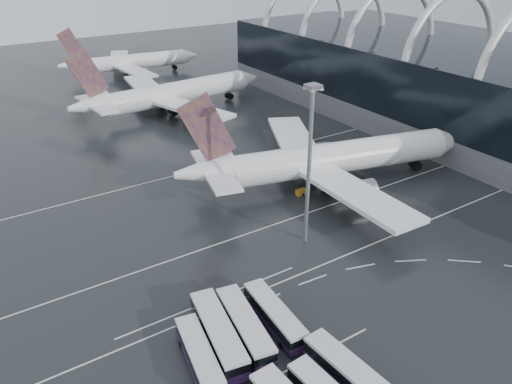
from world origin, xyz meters
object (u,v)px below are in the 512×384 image
gse_cart_belly_a (336,168)px  gse_cart_belly_b (328,146)px  airliner_main (326,160)px  bus_row_near_c (245,326)px  bus_row_near_d (275,315)px  floodlight_mast (310,148)px  bus_row_near_b (218,334)px  bus_row_far_c (352,376)px  bus_row_near_a (199,356)px  gse_cart_belly_c (301,192)px  gse_cart_belly_d (365,162)px  airliner_gate_b (170,95)px  airliner_gate_c (129,62)px

gse_cart_belly_a → gse_cart_belly_b: (6.43, 10.35, 0.06)m
airliner_main → bus_row_near_c: size_ratio=4.63×
bus_row_near_d → floodlight_mast: size_ratio=0.47×
bus_row_near_b → bus_row_near_d: (7.86, -0.84, -0.22)m
floodlight_mast → bus_row_far_c: bearing=-118.4°
bus_row_near_c → bus_row_far_c: size_ratio=1.02×
bus_row_near_d → bus_row_near_a: bearing=99.7°
gse_cart_belly_a → gse_cart_belly_c: bearing=-159.7°
gse_cart_belly_d → gse_cart_belly_c: bearing=-169.9°
bus_row_near_a → gse_cart_belly_b: bearing=-42.2°
bus_row_near_b → bus_row_near_d: bus_row_near_b is taller
airliner_main → gse_cart_belly_a: size_ratio=28.09×
gse_cart_belly_a → gse_cart_belly_d: bearing=-9.4°
bus_row_near_b → gse_cart_belly_c: (33.39, 26.46, -1.32)m
airliner_gate_b → gse_cart_belly_a: size_ratio=26.67×
airliner_main → floodlight_mast: floodlight_mast is taller
gse_cart_belly_d → airliner_gate_b: bearing=109.8°
bus_row_far_c → gse_cart_belly_c: size_ratio=6.43×
floodlight_mast → gse_cart_belly_d: (30.07, 17.00, -16.09)m
airliner_gate_c → bus_row_near_d: bearing=-95.9°
airliner_main → bus_row_near_c: (-36.80, -28.17, -3.60)m
floodlight_mast → bus_row_near_b: bearing=-151.2°
airliner_gate_c → gse_cart_belly_c: (-5.40, -108.36, -3.91)m
gse_cart_belly_d → bus_row_near_c: bearing=-148.7°
bus_row_near_c → bus_row_near_d: 4.41m
bus_row_near_a → gse_cart_belly_a: size_ratio=5.47×
gse_cart_belly_a → gse_cart_belly_c: (-13.23, -4.89, -0.05)m
airliner_gate_b → gse_cart_belly_d: size_ratio=29.61×
bus_row_near_b → airliner_main: bearing=-45.2°
bus_row_near_d → gse_cart_belly_c: bus_row_near_d is taller
floodlight_mast → gse_cart_belly_b: size_ratio=10.78×
bus_row_far_c → gse_cart_belly_d: 62.73m
bus_row_near_b → bus_row_near_d: bearing=-85.7°
bus_row_far_c → gse_cart_belly_c: 46.99m
gse_cart_belly_d → bus_row_near_d: bearing=-146.1°
bus_row_near_b → gse_cart_belly_c: size_ratio=6.90×
bus_row_near_c → gse_cart_belly_b: (49.59, 42.31, -1.13)m
bus_row_near_a → floodlight_mast: (27.48, 14.94, 15.02)m
airliner_gate_c → gse_cart_belly_a: bearing=-78.7°
airliner_gate_c → floodlight_mast: size_ratio=1.90×
bus_row_far_c → bus_row_near_b: bearing=30.4°
floodlight_mast → gse_cart_belly_a: bearing=38.7°
bus_row_near_d → gse_cart_belly_d: bus_row_near_d is taller
airliner_main → gse_cart_belly_c: 8.47m
airliner_main → gse_cart_belly_a: bearing=44.6°
airliner_gate_b → bus_row_near_a: size_ratio=4.87×
airliner_main → bus_row_near_a: (-43.83, -29.38, -3.77)m
airliner_gate_c → bus_row_far_c: airliner_gate_c is taller
airliner_gate_c → gse_cart_belly_a: airliner_gate_c is taller
airliner_main → bus_row_near_d: bearing=-124.8°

